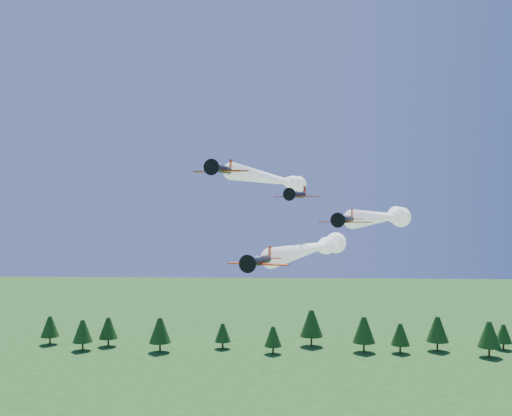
{
  "coord_description": "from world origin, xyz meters",
  "views": [
    {
      "loc": [
        0.33,
        -75.46,
        45.91
      ],
      "look_at": [
        -2.92,
        0.0,
        45.96
      ],
      "focal_mm": 40.0,
      "sensor_mm": 36.0,
      "label": 1
    }
  ],
  "objects_px": {
    "plane_lead": "(314,248)",
    "plane_right": "(385,217)",
    "plane_left": "(277,180)",
    "plane_slot": "(297,195)"
  },
  "relations": [
    {
      "from": "plane_lead",
      "to": "plane_right",
      "type": "relative_size",
      "value": 1.04
    },
    {
      "from": "plane_left",
      "to": "plane_slot",
      "type": "relative_size",
      "value": 7.34
    },
    {
      "from": "plane_right",
      "to": "plane_lead",
      "type": "bearing_deg",
      "value": -134.43
    },
    {
      "from": "plane_slot",
      "to": "plane_lead",
      "type": "bearing_deg",
      "value": 82.08
    },
    {
      "from": "plane_left",
      "to": "plane_slot",
      "type": "xyz_separation_m",
      "value": [
        3.1,
        -23.68,
        -3.37
      ]
    },
    {
      "from": "plane_lead",
      "to": "plane_left",
      "type": "height_order",
      "value": "plane_left"
    },
    {
      "from": "plane_left",
      "to": "plane_slot",
      "type": "distance_m",
      "value": 24.11
    },
    {
      "from": "plane_right",
      "to": "plane_left",
      "type": "bearing_deg",
      "value": 164.61
    },
    {
      "from": "plane_right",
      "to": "plane_slot",
      "type": "height_order",
      "value": "plane_slot"
    },
    {
      "from": "plane_lead",
      "to": "plane_left",
      "type": "bearing_deg",
      "value": 125.69
    }
  ]
}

